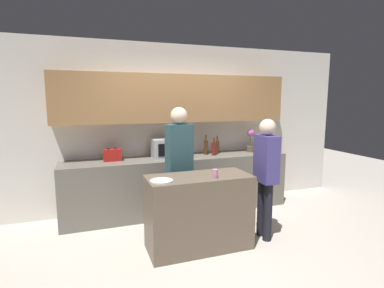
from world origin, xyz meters
TOP-DOWN VIEW (x-y plane):
  - ground_plane at (0.00, 0.00)m, footprint 14.00×14.00m
  - back_wall at (0.00, 1.66)m, footprint 6.40×0.40m
  - back_counter at (0.00, 1.39)m, footprint 3.60×0.62m
  - kitchen_island at (-0.14, 0.15)m, footprint 1.25×0.55m
  - microwave at (-0.16, 1.45)m, footprint 0.52×0.39m
  - toaster at (-1.03, 1.45)m, footprint 0.26×0.16m
  - potted_plant at (1.33, 1.45)m, footprint 0.14×0.14m
  - bottle_0 at (0.48, 1.46)m, footprint 0.06×0.06m
  - bottle_1 at (0.59, 1.35)m, footprint 0.07×0.07m
  - bottle_2 at (0.70, 1.48)m, footprint 0.07×0.07m
  - plate_on_island at (-0.62, 0.06)m, footprint 0.26×0.26m
  - cup_0 at (0.01, 0.00)m, footprint 0.07×0.07m
  - person_left at (-0.22, 0.69)m, footprint 0.36×0.24m
  - person_center at (0.77, 0.11)m, footprint 0.21×0.35m

SIDE VIEW (x-z plane):
  - ground_plane at x=0.00m, z-range 0.00..0.00m
  - back_counter at x=0.00m, z-range 0.00..0.90m
  - kitchen_island at x=-0.14m, z-range 0.00..0.91m
  - plate_on_island at x=-0.62m, z-range 0.91..0.92m
  - person_center at x=0.77m, z-range 0.14..1.71m
  - cup_0 at x=0.01m, z-range 0.91..1.01m
  - toaster at x=-1.03m, z-range 0.90..1.08m
  - bottle_1 at x=0.59m, z-range 0.86..1.16m
  - bottle_2 at x=0.70m, z-range 0.86..1.17m
  - person_left at x=-0.22m, z-range 0.17..1.88m
  - bottle_0 at x=0.48m, z-range 0.86..1.19m
  - microwave at x=-0.16m, z-range 0.90..1.20m
  - potted_plant at x=1.33m, z-range 0.90..1.29m
  - back_wall at x=0.00m, z-range 0.19..2.89m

